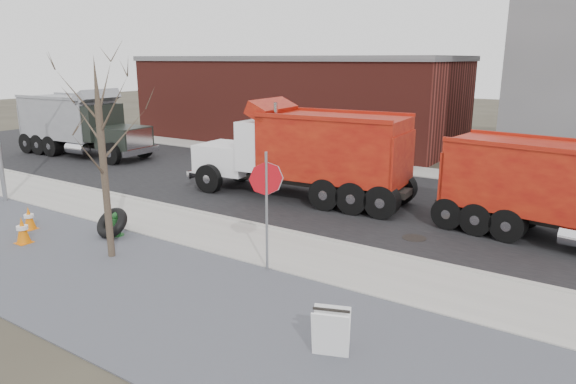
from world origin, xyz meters
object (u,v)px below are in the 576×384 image
Objects in this scene: dump_truck_grey at (80,122)px; stop_sign at (266,192)px; fire_hydrant at (116,225)px; sandwich_board at (331,332)px; truck_tire at (112,223)px; dump_truck_red_a at (564,188)px; dump_truck_red_b at (306,150)px.

stop_sign is at bearing -26.45° from dump_truck_grey.
sandwich_board reaches higher than fire_hydrant.
stop_sign is at bearing -16.09° from fire_hydrant.
stop_sign is at bearing 121.49° from sandwich_board.
truck_tire is 1.16× the size of sandwich_board.
dump_truck_red_a is at bearing -6.43° from dump_truck_grey.
stop_sign is (5.26, 0.47, 1.59)m from truck_tire.
fire_hydrant is at bearing 68.22° from truck_tire.
fire_hydrant is at bearing 159.55° from stop_sign.
stop_sign reaches higher than truck_tire.
dump_truck_grey reaches higher than dump_truck_red_a.
fire_hydrant is 0.83× the size of sandwich_board.
dump_truck_red_a reaches higher than truck_tire.
sandwich_board is (3.12, -2.44, -1.55)m from stop_sign.
dump_truck_red_b is at bearing 49.94° from fire_hydrant.
truck_tire is at bearing -141.47° from dump_truck_red_a.
dump_truck_grey reaches higher than sandwich_board.
dump_truck_red_a is 0.92× the size of dump_truck_red_b.
dump_truck_grey reaches higher than stop_sign.
sandwich_board is 9.13m from dump_truck_red_a.
dump_truck_red_b is (-8.49, 0.09, 0.22)m from dump_truck_red_a.
dump_truck_red_b is at bearing 103.46° from sandwich_board.
sandwich_board is (8.34, -2.09, 0.14)m from fire_hydrant.
fire_hydrant is 0.09× the size of dump_truck_red_b.
fire_hydrant is 0.15m from truck_tire.
fire_hydrant is 0.09× the size of dump_truck_grey.
dump_truck_grey is (-12.26, 7.57, 1.46)m from fire_hydrant.
stop_sign is at bearing -125.40° from dump_truck_red_a.
dump_truck_red_a is (5.72, 6.24, -0.42)m from stop_sign.
dump_truck_red_a is at bearing 11.10° from fire_hydrant.
fire_hydrant is 5.49m from stop_sign.
stop_sign is 8.47m from dump_truck_red_a.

